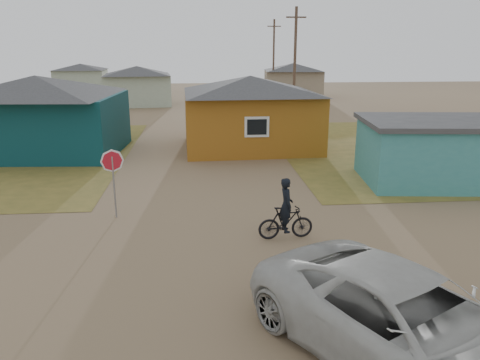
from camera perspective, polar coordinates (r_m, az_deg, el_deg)
The scene contains 13 objects.
ground at distance 12.59m, azimuth -3.37°, elevation -9.61°, with size 120.00×120.00×0.00m, color #80674A.
grass_ne at distance 28.73m, azimuth 24.96°, elevation 3.66°, with size 20.00×18.00×0.00m, color olive.
house_teal at distance 26.40m, azimuth -23.32°, elevation 7.41°, with size 8.93×7.08×4.00m.
house_yellow at distance 25.72m, azimuth 1.25°, elevation 8.39°, with size 7.72×6.76×3.90m.
shed_turquoise at distance 20.75m, azimuth 23.24°, elevation 3.27°, with size 6.71×4.93×2.60m.
house_pale_west at distance 45.85m, azimuth -12.37°, elevation 11.25°, with size 7.04×6.15×3.60m.
house_beige_east at distance 52.48m, azimuth 6.48°, elevation 12.08°, with size 6.95×6.05×3.60m.
house_pale_north at distance 59.08m, azimuth -18.79°, elevation 11.69°, with size 6.28×5.81×3.40m.
utility_pole_near at distance 34.04m, azimuth 6.69°, elevation 13.79°, with size 1.40×0.20×8.00m.
utility_pole_far at distance 49.96m, azimuth 4.11°, elevation 14.56°, with size 1.40×0.20×8.00m.
stop_sign at distance 15.50m, azimuth -15.26°, elevation 1.48°, with size 0.75×0.09×2.29m.
cyclist at distance 13.66m, azimuth 5.61°, elevation -4.49°, with size 1.66×0.61×1.84m.
vehicle at distance 8.89m, azimuth 19.84°, elevation -16.24°, with size 2.80×6.08×1.69m, color #B8B8B3.
Camera 1 is at (-0.25, -11.34, 5.46)m, focal length 35.00 mm.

